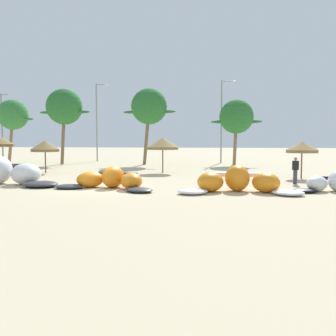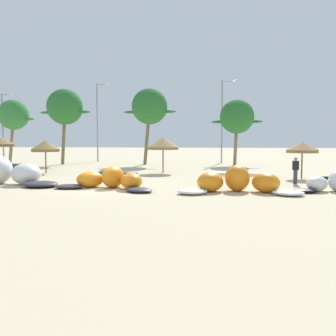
{
  "view_description": "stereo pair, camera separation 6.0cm",
  "coord_description": "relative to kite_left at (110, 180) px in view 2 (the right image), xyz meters",
  "views": [
    {
      "loc": [
        6.87,
        -18.36,
        2.56
      ],
      "look_at": [
        3.44,
        2.0,
        1.0
      ],
      "focal_mm": 37.44,
      "sensor_mm": 36.0,
      "label": 1
    },
    {
      "loc": [
        6.93,
        -18.35,
        2.56
      ],
      "look_at": [
        3.44,
        2.0,
        1.0
      ],
      "focal_mm": 37.44,
      "sensor_mm": 36.0,
      "label": 2
    }
  ],
  "objects": [
    {
      "name": "ground_plane",
      "position": [
        -0.6,
        0.08,
        -0.46
      ],
      "size": [
        260.0,
        260.0,
        0.0
      ],
      "primitive_type": "plane",
      "color": "beige"
    },
    {
      "name": "kite_left",
      "position": [
        0.0,
        0.0,
        0.0
      ],
      "size": [
        5.92,
        3.22,
        1.21
      ],
      "color": "#333338",
      "rests_on": "ground"
    },
    {
      "name": "kite_left_of_center",
      "position": [
        6.85,
        -0.26,
        0.06
      ],
      "size": [
        6.38,
        3.12,
        1.36
      ],
      "color": "white",
      "rests_on": "ground"
    },
    {
      "name": "beach_umbrella_middle",
      "position": [
        -8.27,
        8.07,
        1.73
      ],
      "size": [
        2.32,
        2.32,
        2.65
      ],
      "color": "brown",
      "rests_on": "ground"
    },
    {
      "name": "beach_umbrella_near_palms",
      "position": [
        1.11,
        9.84,
        1.94
      ],
      "size": [
        2.66,
        2.66,
        2.89
      ],
      "color": "brown",
      "rests_on": "ground"
    },
    {
      "name": "beach_umbrella_outermost",
      "position": [
        11.44,
        7.34,
        1.71
      ],
      "size": [
        2.24,
        2.24,
        2.58
      ],
      "color": "brown",
      "rests_on": "ground"
    },
    {
      "name": "person_by_umbrellas",
      "position": [
        10.38,
        3.79,
        0.36
      ],
      "size": [
        0.36,
        0.24,
        1.62
      ],
      "color": "#383842",
      "rests_on": "ground"
    },
    {
      "name": "palm_leftmost",
      "position": [
        -19.23,
        20.5,
        5.27
      ],
      "size": [
        5.43,
        3.62,
        7.6
      ],
      "color": "#7F6647",
      "rests_on": "ground"
    },
    {
      "name": "palm_left",
      "position": [
        -11.65,
        18.59,
        5.91
      ],
      "size": [
        5.96,
        3.97,
        8.42
      ],
      "color": "brown",
      "rests_on": "ground"
    },
    {
      "name": "palm_left_of_gap",
      "position": [
        -2.25,
        19.8,
        5.91
      ],
      "size": [
        5.93,
        3.96,
        8.41
      ],
      "color": "brown",
      "rests_on": "ground"
    },
    {
      "name": "palm_center_left",
      "position": [
        7.27,
        21.29,
        4.81
      ],
      "size": [
        5.63,
        3.75,
        7.19
      ],
      "color": "#7F6647",
      "rests_on": "ground"
    },
    {
      "name": "lamppost_west",
      "position": [
        -20.8,
        20.79,
        4.24
      ],
      "size": [
        1.59,
        0.24,
        8.39
      ],
      "color": "gray",
      "rests_on": "ground"
    },
    {
      "name": "lamppost_west_center",
      "position": [
        -10.21,
        24.97,
        5.06
      ],
      "size": [
        1.74,
        0.24,
        9.97
      ],
      "color": "gray",
      "rests_on": "ground"
    },
    {
      "name": "lamppost_east_center",
      "position": [
        5.71,
        24.35,
        5.0
      ],
      "size": [
        1.76,
        0.24,
        9.84
      ],
      "color": "gray",
      "rests_on": "ground"
    }
  ]
}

